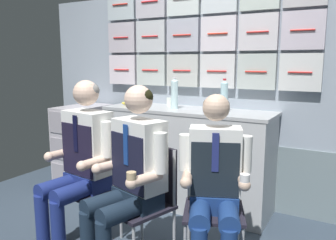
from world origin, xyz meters
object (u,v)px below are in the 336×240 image
(folding_chair_right, at_px, (148,192))
(crew_member_by_counter, at_px, (215,181))
(crew_member_right, at_px, (130,171))
(water_bottle_clear, at_px, (175,94))
(crew_member_left, at_px, (80,156))
(coffee_cup_spare, at_px, (169,102))
(folding_chair_left, at_px, (97,176))
(snack_banana, at_px, (129,103))
(service_trolley, at_px, (84,144))
(folding_chair_by_counter, at_px, (214,194))

(folding_chair_right, bearing_deg, crew_member_by_counter, 4.32)
(crew_member_right, bearing_deg, water_bottle_clear, 103.77)
(crew_member_left, height_order, coffee_cup_spare, crew_member_left)
(folding_chair_left, height_order, coffee_cup_spare, coffee_cup_spare)
(coffee_cup_spare, bearing_deg, snack_banana, -160.05)
(crew_member_by_counter, bearing_deg, folding_chair_right, -175.68)
(coffee_cup_spare, bearing_deg, service_trolley, -167.80)
(snack_banana, bearing_deg, crew_member_right, -54.31)
(folding_chair_right, xyz_separation_m, crew_member_right, (-0.05, -0.15, 0.19))
(crew_member_left, distance_m, water_bottle_clear, 1.17)
(folding_chair_by_counter, distance_m, coffee_cup_spare, 1.41)
(folding_chair_left, relative_size, folding_chair_right, 1.00)
(folding_chair_left, height_order, folding_chair_by_counter, same)
(folding_chair_by_counter, bearing_deg, snack_banana, 147.98)
(service_trolley, height_order, folding_chair_by_counter, service_trolley)
(snack_banana, bearing_deg, coffee_cup_spare, 19.95)
(folding_chair_right, xyz_separation_m, crew_member_by_counter, (0.49, 0.04, 0.15))
(folding_chair_by_counter, xyz_separation_m, snack_banana, (-1.30, 0.81, 0.48))
(service_trolley, distance_m, water_bottle_clear, 1.32)
(folding_chair_by_counter, bearing_deg, water_bottle_clear, 133.01)
(folding_chair_right, bearing_deg, coffee_cup_spare, 112.21)
(folding_chair_left, distance_m, coffee_cup_spare, 1.18)
(folding_chair_left, distance_m, folding_chair_right, 0.56)
(crew_member_right, bearing_deg, folding_chair_by_counter, 35.79)
(crew_member_left, distance_m, crew_member_by_counter, 1.07)
(crew_member_left, xyz_separation_m, crew_member_by_counter, (1.06, 0.11, -0.05))
(service_trolley, height_order, snack_banana, snack_banana)
(water_bottle_clear, bearing_deg, service_trolley, -176.73)
(service_trolley, xyz_separation_m, folding_chair_by_counter, (1.91, -0.74, 0.02))
(folding_chair_left, xyz_separation_m, crew_member_by_counter, (1.04, -0.05, 0.15))
(crew_member_by_counter, bearing_deg, service_trolley, 155.66)
(water_bottle_clear, bearing_deg, crew_member_left, -103.02)
(service_trolley, bearing_deg, snack_banana, 6.75)
(crew_member_right, relative_size, crew_member_by_counter, 1.04)
(crew_member_right, bearing_deg, folding_chair_left, 154.77)
(folding_chair_right, relative_size, snack_banana, 4.91)
(crew_member_left, distance_m, coffee_cup_spare, 1.26)
(coffee_cup_spare, distance_m, snack_banana, 0.43)
(crew_member_left, bearing_deg, service_trolley, 132.31)
(crew_member_left, relative_size, water_bottle_clear, 4.18)
(service_trolley, xyz_separation_m, snack_banana, (0.61, 0.07, 0.50))
(water_bottle_clear, bearing_deg, folding_chair_right, -71.83)
(folding_chair_by_counter, bearing_deg, crew_member_left, -165.53)
(folding_chair_right, distance_m, snack_banana, 1.41)
(folding_chair_left, bearing_deg, crew_member_left, -97.96)
(folding_chair_by_counter, bearing_deg, crew_member_right, -144.21)
(service_trolley, height_order, coffee_cup_spare, coffee_cup_spare)
(folding_chair_right, height_order, crew_member_by_counter, crew_member_by_counter)
(water_bottle_clear, bearing_deg, coffee_cup_spare, 132.89)
(folding_chair_left, relative_size, crew_member_left, 0.65)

